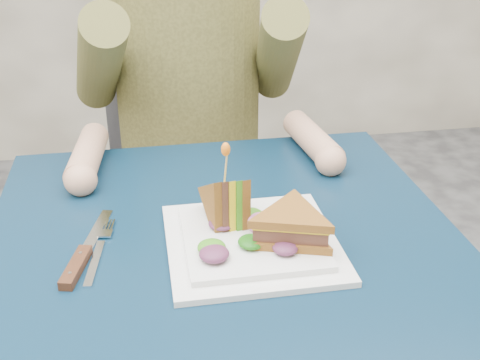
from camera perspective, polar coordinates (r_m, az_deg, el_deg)
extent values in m
cube|color=#081D2F|center=(0.97, -1.41, -6.12)|extent=(0.75, 0.75, 0.03)
cylinder|color=#595B5E|center=(1.45, -16.18, -12.34)|extent=(0.04, 0.04, 0.70)
cylinder|color=#595B5E|center=(1.50, 9.23, -9.97)|extent=(0.04, 0.04, 0.70)
cube|color=#47474C|center=(1.61, -4.51, -2.49)|extent=(0.42, 0.40, 0.04)
cube|color=#47474C|center=(1.67, -5.45, 8.01)|extent=(0.42, 0.03, 0.46)
cylinder|color=#47474C|center=(1.60, -10.14, -13.33)|extent=(0.02, 0.02, 0.43)
cylinder|color=#47474C|center=(1.63, 2.88, -12.10)|extent=(0.02, 0.02, 0.43)
cylinder|color=#47474C|center=(1.88, -10.29, -6.64)|extent=(0.02, 0.02, 0.43)
cylinder|color=#47474C|center=(1.90, 0.65, -5.71)|extent=(0.02, 0.02, 0.43)
cylinder|color=brown|center=(1.43, -5.04, 11.87)|extent=(0.34, 0.34, 0.52)
cylinder|color=brown|center=(1.34, -13.16, 10.86)|extent=(0.15, 0.39, 0.31)
cylinder|color=tan|center=(1.20, -14.27, 2.27)|extent=(0.08, 0.20, 0.06)
sphere|color=tan|center=(1.11, -14.88, 0.01)|extent=(0.06, 0.06, 0.06)
cylinder|color=brown|center=(1.37, 3.60, 11.90)|extent=(0.15, 0.39, 0.31)
cylinder|color=tan|center=(1.24, 6.89, 3.82)|extent=(0.08, 0.20, 0.06)
sphere|color=tan|center=(1.16, 8.58, 1.81)|extent=(0.06, 0.06, 0.06)
cube|color=white|center=(0.93, 1.14, -5.99)|extent=(0.26, 0.26, 0.01)
cube|color=white|center=(0.93, 1.15, -5.48)|extent=(0.21, 0.21, 0.01)
cube|color=silver|center=(0.92, -13.62, -7.66)|extent=(0.03, 0.12, 0.00)
cube|color=silver|center=(0.98, -12.68, -4.98)|extent=(0.03, 0.03, 0.00)
cube|color=silver|center=(1.00, -12.81, -4.16)|extent=(0.01, 0.03, 0.00)
cube|color=silver|center=(1.00, -12.53, -4.16)|extent=(0.01, 0.03, 0.00)
cube|color=silver|center=(1.00, -12.25, -4.16)|extent=(0.01, 0.03, 0.00)
cube|color=silver|center=(1.00, -11.97, -4.17)|extent=(0.01, 0.03, 0.00)
cube|color=silver|center=(0.99, -13.47, -4.80)|extent=(0.05, 0.14, 0.00)
cube|color=black|center=(0.91, -15.29, -7.97)|extent=(0.04, 0.10, 0.01)
cylinder|color=silver|center=(0.92, -14.89, -6.73)|extent=(0.01, 0.01, 0.00)
cylinder|color=silver|center=(0.88, -15.83, -8.51)|extent=(0.01, 0.01, 0.00)
cylinder|color=tan|center=(0.91, -1.35, 1.32)|extent=(0.01, 0.01, 0.06)
ellipsoid|color=orange|center=(0.90, -1.37, 2.93)|extent=(0.01, 0.01, 0.02)
torus|color=#9E4C7A|center=(0.92, 2.01, -4.18)|extent=(0.04, 0.04, 0.02)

